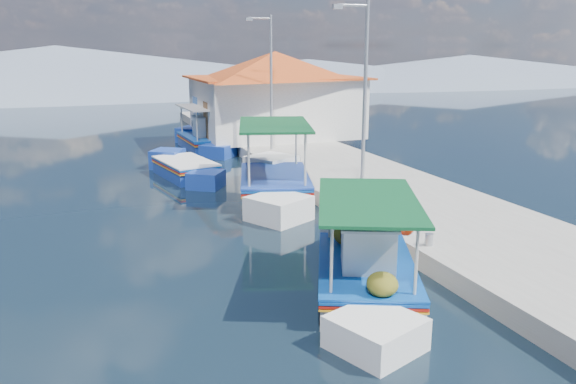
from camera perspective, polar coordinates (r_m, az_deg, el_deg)
name	(u,v)px	position (r m, az deg, el deg)	size (l,w,h in m)	color
ground	(243,245)	(15.62, -4.46, -5.20)	(160.00, 160.00, 0.00)	black
quay	(344,174)	(23.01, 5.51, 1.79)	(5.00, 44.00, 0.50)	#A09E96
bollards	(302,172)	(21.42, 1.35, 2.02)	(0.20, 17.20, 0.30)	#A5A8AD
main_caique	(363,271)	(12.75, 7.45, -7.73)	(3.84, 6.39, 2.30)	white
caique_green_canopy	(273,185)	(20.27, -1.48, 0.68)	(3.72, 7.42, 2.89)	white
caique_blue_hull	(186,170)	(23.82, -10.05, 2.15)	(2.42, 5.78, 1.05)	#193A97
caique_far	(205,140)	(30.19, -8.23, 5.07)	(2.23, 6.91, 2.42)	#193A97
harbor_building	(275,92)	(31.00, -1.27, 9.79)	(10.49, 10.49, 4.40)	white
lamp_post_near	(362,90)	(18.33, 7.35, 9.96)	(1.21, 0.14, 6.00)	#A5A8AD
lamp_post_far	(269,76)	(26.61, -1.87, 11.37)	(1.21, 0.14, 6.00)	#A5A8AD
mountain_ridge	(163,73)	(71.03, -12.23, 11.40)	(171.40, 96.00, 5.50)	slate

